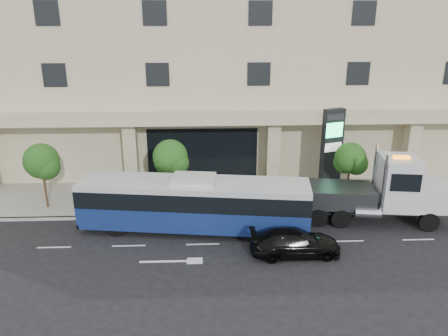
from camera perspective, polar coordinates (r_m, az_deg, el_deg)
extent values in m
plane|color=black|center=(25.50, -2.79, -8.29)|extent=(120.00, 120.00, 0.00)
cube|color=gray|center=(30.00, -2.76, -3.78)|extent=(120.00, 6.00, 0.15)
cube|color=gray|center=(27.26, -2.78, -6.23)|extent=(120.00, 0.30, 0.15)
cube|color=tan|center=(38.20, -2.97, 16.45)|extent=(60.00, 15.00, 20.00)
cube|color=tan|center=(30.17, -2.91, 6.57)|extent=(60.00, 2.80, 0.50)
cube|color=black|center=(32.08, -2.81, 1.69)|extent=(8.00, 0.12, 4.00)
cube|color=tan|center=(31.28, -12.03, 1.69)|extent=(0.90, 0.90, 4.90)
cube|color=tan|center=(31.20, 6.40, 1.95)|extent=(0.90, 0.90, 4.90)
cube|color=tan|center=(34.18, 23.21, 2.02)|extent=(0.90, 0.90, 4.90)
cylinder|color=#422B19|center=(29.96, -22.33, -2.26)|extent=(0.14, 0.14, 2.80)
sphere|color=#244B15|center=(29.42, -22.75, 0.86)|extent=(2.20, 2.20, 2.20)
sphere|color=#244B15|center=(29.21, -22.15, 0.16)|extent=(1.65, 1.65, 1.65)
sphere|color=#244B15|center=(29.82, -23.06, 0.24)|extent=(1.54, 1.54, 1.54)
cylinder|color=#422B19|center=(28.22, -6.89, -2.04)|extent=(0.14, 0.14, 2.94)
sphere|color=#244B15|center=(27.62, -7.03, 1.46)|extent=(2.20, 2.20, 2.20)
sphere|color=#244B15|center=(27.51, -6.31, 0.68)|extent=(1.65, 1.65, 1.65)
sphere|color=#244B15|center=(27.97, -7.58, 0.75)|extent=(1.54, 1.54, 1.54)
cylinder|color=#422B19|center=(29.65, 15.88, -1.82)|extent=(0.14, 0.14, 2.73)
sphere|color=#244B15|center=(29.11, 16.17, 1.27)|extent=(2.00, 2.00, 2.00)
sphere|color=#244B15|center=(29.14, 16.89, 0.57)|extent=(1.50, 1.50, 1.50)
sphere|color=#244B15|center=(29.32, 15.43, 0.66)|extent=(1.40, 1.40, 1.40)
cylinder|color=black|center=(25.56, -14.03, -7.46)|extent=(1.12, 0.47, 1.08)
cylinder|color=black|center=(27.50, -12.51, -5.38)|extent=(1.12, 0.47, 1.08)
cylinder|color=black|center=(24.21, 3.90, -8.45)|extent=(1.12, 0.47, 1.08)
cylinder|color=black|center=(26.25, 4.05, -6.16)|extent=(1.12, 0.47, 1.08)
cube|color=navy|center=(25.31, -3.91, -5.94)|extent=(13.26, 4.47, 1.30)
cube|color=black|center=(24.85, -3.97, -3.56)|extent=(13.26, 4.51, 0.98)
cube|color=silver|center=(24.61, -4.01, -2.16)|extent=(13.26, 4.47, 0.33)
cube|color=silver|center=(24.49, -4.02, -1.45)|extent=(2.60, 2.04, 0.33)
cube|color=#2D3033|center=(27.27, -17.48, -6.18)|extent=(0.51, 2.70, 0.33)
cube|color=#2D3033|center=(25.38, 10.78, -7.54)|extent=(0.51, 2.70, 0.33)
cube|color=#2D3033|center=(27.91, 18.82, -4.97)|extent=(8.85, 2.22, 0.41)
cube|color=silver|center=(28.55, 25.60, -3.19)|extent=(2.37, 2.64, 1.55)
cube|color=silver|center=(27.64, 21.80, -1.75)|extent=(2.40, 2.84, 3.00)
cube|color=black|center=(27.79, 23.85, -0.89)|extent=(0.41, 2.27, 1.24)
cylinder|color=silver|center=(26.21, 20.14, -2.04)|extent=(0.21, 0.21, 3.52)
cylinder|color=silver|center=(28.29, 19.05, -0.40)|extent=(0.21, 0.21, 3.52)
cube|color=#2D3033|center=(27.16, 14.43, -3.41)|extent=(4.64, 3.05, 1.14)
cube|color=#2D3033|center=(27.11, 9.12, -4.51)|extent=(1.68, 0.51, 0.23)
cube|color=#2D3033|center=(27.23, 7.77, -5.27)|extent=(0.51, 1.88, 0.19)
cube|color=orange|center=(27.16, 22.19, 1.32)|extent=(0.97, 0.49, 0.14)
cylinder|color=black|center=(27.93, 25.17, -6.38)|extent=(1.17, 0.48, 1.14)
cylinder|color=black|center=(29.80, 23.84, -4.62)|extent=(1.17, 0.48, 1.14)
cylinder|color=black|center=(26.63, 15.03, -6.37)|extent=(1.17, 0.48, 1.14)
cylinder|color=black|center=(28.58, 14.35, -4.51)|extent=(1.17, 0.48, 1.14)
cylinder|color=black|center=(26.42, 12.14, -6.33)|extent=(1.17, 0.48, 1.14)
cylinder|color=black|center=(28.39, 11.67, -4.46)|extent=(1.17, 0.48, 1.14)
imported|color=black|center=(23.20, 9.29, -9.58)|extent=(4.74, 2.02, 1.36)
cube|color=black|center=(30.55, 13.85, 2.10)|extent=(1.55, 0.96, 5.88)
cube|color=#2AFC87|center=(29.90, 14.23, 4.83)|extent=(1.22, 0.49, 0.98)
cube|color=silver|center=(30.19, 14.05, 2.66)|extent=(1.22, 0.49, 0.59)
cube|color=#262628|center=(29.70, 14.36, 6.47)|extent=(1.22, 0.49, 0.39)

